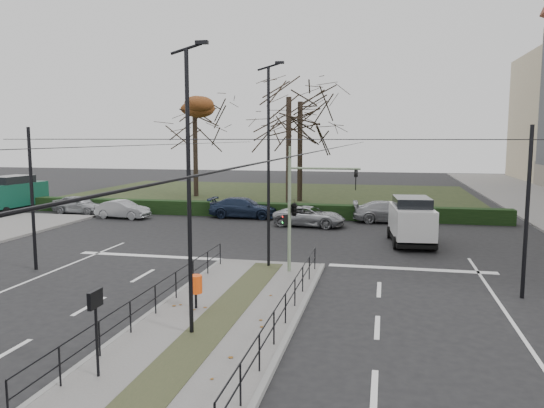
{
  "coord_description": "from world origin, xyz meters",
  "views": [
    {
      "loc": [
        4.81,
        -17.38,
        5.57
      ],
      "look_at": [
        -0.12,
        5.63,
        2.61
      ],
      "focal_mm": 35.0,
      "sensor_mm": 36.0,
      "label": 1
    }
  ],
  "objects": [
    {
      "name": "bare_tree_near",
      "position": [
        -2.9,
        25.01,
        8.15
      ],
      "size": [
        7.16,
        7.16,
        11.55
      ],
      "color": "black",
      "rests_on": "park"
    },
    {
      "name": "parked_car_second",
      "position": [
        -12.91,
        15.95,
        0.62
      ],
      "size": [
        3.9,
        1.69,
        1.25
      ],
      "primitive_type": "imported",
      "rotation": [
        0.0,
        0.0,
        1.47
      ],
      "color": "#93959A",
      "rests_on": "ground"
    },
    {
      "name": "median_railing",
      "position": [
        0.0,
        -2.6,
        0.98
      ],
      "size": [
        4.14,
        13.24,
        0.92
      ],
      "color": "black",
      "rests_on": "median_island"
    },
    {
      "name": "rust_tree",
      "position": [
        -12.53,
        29.49,
        7.95
      ],
      "size": [
        8.2,
        8.2,
        10.34
      ],
      "color": "black",
      "rests_on": "park"
    },
    {
      "name": "hedge",
      "position": [
        -6.0,
        18.6,
        0.5
      ],
      "size": [
        38.0,
        1.0,
        1.0
      ],
      "primitive_type": "cube",
      "color": "black",
      "rests_on": "ground"
    },
    {
      "name": "median_island",
      "position": [
        0.0,
        -2.5,
        0.07
      ],
      "size": [
        4.4,
        15.0,
        0.14
      ],
      "primitive_type": "cube",
      "color": "#625F5D",
      "rests_on": "ground"
    },
    {
      "name": "white_van",
      "position": [
        6.22,
        10.96,
        1.29
      ],
      "size": [
        2.47,
        4.83,
        2.48
      ],
      "color": "silver",
      "rests_on": "ground"
    },
    {
      "name": "parked_car_third",
      "position": [
        -4.78,
        18.0,
        0.7
      ],
      "size": [
        4.85,
        1.97,
        1.41
      ],
      "primitive_type": "imported",
      "rotation": [
        0.0,
        0.0,
        1.57
      ],
      "color": "#1B263F",
      "rests_on": "ground"
    },
    {
      "name": "parked_car_first",
      "position": [
        -17.1,
        17.3,
        0.68
      ],
      "size": [
        4.15,
        2.07,
        1.36
      ],
      "primitive_type": "imported",
      "rotation": [
        0.0,
        0.0,
        1.45
      ],
      "color": "#93959A",
      "rests_on": "ground"
    },
    {
      "name": "streetlamp_median_far",
      "position": [
        0.07,
        4.13,
        4.45
      ],
      "size": [
        0.71,
        0.14,
        8.49
      ],
      "color": "black",
      "rests_on": "median_island"
    },
    {
      "name": "litter_bin",
      "position": [
        -1.01,
        -1.83,
        0.9
      ],
      "size": [
        0.42,
        0.42,
        1.07
      ],
      "color": "black",
      "rests_on": "median_island"
    },
    {
      "name": "ground",
      "position": [
        0.0,
        0.0,
        0.0
      ],
      "size": [
        140.0,
        140.0,
        0.0
      ],
      "primitive_type": "plane",
      "color": "black",
      "rests_on": "ground"
    },
    {
      "name": "green_van",
      "position": [
        -22.42,
        17.03,
        1.41
      ],
      "size": [
        2.57,
        5.71,
        2.73
      ],
      "color": "#0E3D2E",
      "rests_on": "ground"
    },
    {
      "name": "streetlamp_median_near",
      "position": [
        -0.36,
        -3.91,
        4.17
      ],
      "size": [
        0.66,
        0.14,
        7.93
      ],
      "color": "black",
      "rests_on": "median_island"
    },
    {
      "name": "traffic_light",
      "position": [
        1.33,
        3.46,
        2.8
      ],
      "size": [
        3.1,
        1.78,
        4.56
      ],
      "color": "gray",
      "rests_on": "median_island"
    },
    {
      "name": "park",
      "position": [
        -6.0,
        32.0,
        0.05
      ],
      "size": [
        38.0,
        26.0,
        0.1
      ],
      "primitive_type": "cube",
      "color": "black",
      "rests_on": "ground"
    },
    {
      "name": "parked_car_fourth",
      "position": [
        0.2,
        15.44,
        0.63
      ],
      "size": [
        4.73,
        2.59,
        1.26
      ],
      "primitive_type": "imported",
      "rotation": [
        0.0,
        0.0,
        1.46
      ],
      "color": "#93959A",
      "rests_on": "ground"
    },
    {
      "name": "parked_car_fifth",
      "position": [
        5.18,
        18.0,
        0.7
      ],
      "size": [
        4.95,
        2.29,
        1.4
      ],
      "primitive_type": "imported",
      "rotation": [
        0.0,
        0.0,
        1.64
      ],
      "color": "#93959A",
      "rests_on": "ground"
    },
    {
      "name": "catenary",
      "position": [
        0.0,
        1.62,
        3.42
      ],
      "size": [
        20.0,
        34.0,
        6.0
      ],
      "color": "black",
      "rests_on": "ground"
    },
    {
      "name": "bare_tree_center",
      "position": [
        -2.41,
        27.78,
        7.97
      ],
      "size": [
        7.18,
        7.18,
        11.29
      ],
      "color": "black",
      "rests_on": "park"
    },
    {
      "name": "info_panel",
      "position": [
        -1.51,
        -6.93,
        1.73
      ],
      "size": [
        0.12,
        0.53,
        2.02
      ],
      "color": "black",
      "rests_on": "median_island"
    }
  ]
}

